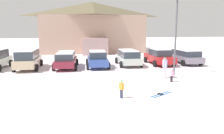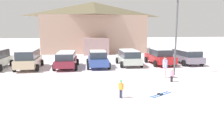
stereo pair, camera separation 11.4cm
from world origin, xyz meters
The scene contains 13 objects.
ground centered at (0.00, 0.00, 0.00)m, with size 160.00×160.00×0.00m, color white.
ski_lodge centered at (0.60, 26.99, 4.02)m, with size 16.47×11.61×7.94m.
parked_beige_suv centered at (-6.77, 11.67, 0.95)m, with size 2.15×4.78×1.79m.
parked_maroon_van centered at (-3.33, 11.55, 0.84)m, with size 2.40×4.85×1.52m.
parked_blue_hatchback centered at (-0.34, 11.50, 0.81)m, with size 2.30×4.62×1.60m.
parked_silver_wagon centered at (2.87, 11.91, 0.86)m, with size 2.28×4.50×1.57m.
parked_red_sedan centered at (6.19, 11.89, 0.84)m, with size 2.21×4.68×1.65m.
parked_grey_wagon centered at (9.09, 11.80, 0.83)m, with size 2.25×4.52×1.52m.
skier_child_in_orange_jacket centered at (-0.15, 1.58, 0.56)m, with size 0.25×0.31×0.99m.
skier_adult_in_blue_parka centered at (4.12, 5.77, 0.94)m, with size 0.27×0.62×1.67m.
skier_child_in_pink_snowsuit centered at (4.11, 4.51, 0.50)m, with size 0.23×0.28×0.89m.
pair_of_skis centered at (2.18, 1.79, 0.02)m, with size 1.59×1.13×0.08m.
lamp_post centered at (5.33, 6.68, 3.40)m, with size 0.44×0.24×6.10m.
Camera 2 is at (-2.54, -9.46, 3.70)m, focal length 35.00 mm.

